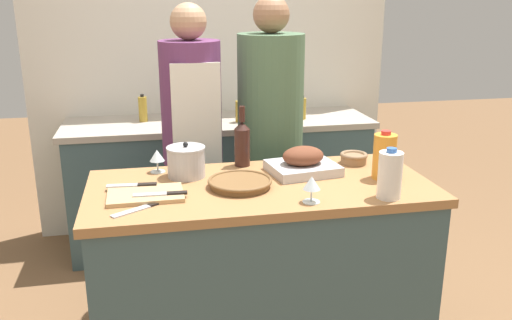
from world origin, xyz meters
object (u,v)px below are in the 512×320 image
(knife_paring, at_px, (162,194))
(knife_chef, at_px, (144,207))
(stand_mixer, at_px, (203,101))
(person_cook_aproned, at_px, (193,141))
(knife_bread, at_px, (134,185))
(person_cook_guest, at_px, (270,135))
(wicker_basket, at_px, (240,183))
(stock_pot, at_px, (186,162))
(roasting_pan, at_px, (303,163))
(milk_jug, at_px, (390,175))
(cutting_board, at_px, (146,195))
(condiment_bottle_extra, at_px, (143,109))
(wine_bottle_green, at_px, (242,142))
(condiment_bottle_tall, at_px, (302,108))
(mixing_bowl, at_px, (354,158))
(wine_glass_right, at_px, (157,157))
(condiment_bottle_short, at_px, (240,111))
(wine_glass_left, at_px, (312,184))
(juice_jug, at_px, (384,156))

(knife_paring, bearing_deg, knife_chef, -129.91)
(stand_mixer, height_order, person_cook_aproned, person_cook_aproned)
(knife_bread, height_order, person_cook_guest, person_cook_guest)
(wicker_basket, relative_size, stock_pot, 1.60)
(roasting_pan, bearing_deg, milk_jug, -56.61)
(wicker_basket, bearing_deg, cutting_board, -174.35)
(roasting_pan, distance_m, condiment_bottle_extra, 1.51)
(wine_bottle_green, xyz_separation_m, condiment_bottle_extra, (-0.47, 1.15, -0.05))
(wicker_basket, relative_size, person_cook_aproned, 0.17)
(roasting_pan, relative_size, condiment_bottle_tall, 2.08)
(stock_pot, xyz_separation_m, knife_chef, (-0.20, -0.36, -0.07))
(cutting_board, height_order, stock_pot, stock_pot)
(mixing_bowl, xyz_separation_m, wine_bottle_green, (-0.55, 0.08, 0.09))
(wicker_basket, height_order, knife_chef, wicker_basket)
(wine_glass_right, distance_m, condiment_bottle_tall, 1.44)
(mixing_bowl, bearing_deg, milk_jug, -93.99)
(knife_bread, relative_size, condiment_bottle_tall, 1.31)
(cutting_board, xyz_separation_m, mixing_bowl, (1.02, 0.27, 0.02))
(stock_pot, xyz_separation_m, wine_glass_right, (-0.13, 0.09, 0.00))
(mixing_bowl, height_order, stand_mixer, stand_mixer)
(condiment_bottle_short, bearing_deg, cutting_board, -115.08)
(cutting_board, height_order, person_cook_guest, person_cook_guest)
(mixing_bowl, distance_m, person_cook_guest, 0.59)
(condiment_bottle_tall, bearing_deg, knife_bread, -131.62)
(milk_jug, xyz_separation_m, wine_bottle_green, (-0.51, 0.56, 0.02))
(wicker_basket, xyz_separation_m, stand_mixer, (-0.02, 1.33, 0.11))
(wicker_basket, relative_size, person_cook_guest, 0.17)
(wine_glass_left, bearing_deg, person_cook_aproned, 111.94)
(stock_pot, distance_m, person_cook_guest, 0.75)
(milk_jug, xyz_separation_m, person_cook_guest, (-0.28, 0.98, -0.06))
(person_cook_guest, bearing_deg, mixing_bowl, -76.49)
(wine_glass_left, xyz_separation_m, person_cook_guest, (0.05, 0.97, -0.04))
(stand_mixer, bearing_deg, condiment_bottle_extra, 162.08)
(wicker_basket, height_order, stand_mixer, stand_mixer)
(wicker_basket, bearing_deg, knife_paring, -167.46)
(stand_mixer, bearing_deg, roasting_pan, -73.99)
(wicker_basket, xyz_separation_m, condiment_bottle_short, (0.23, 1.31, 0.04))
(wine_glass_left, xyz_separation_m, person_cook_aproned, (-0.39, 0.97, -0.05))
(wine_bottle_green, distance_m, knife_bread, 0.58)
(knife_paring, distance_m, condiment_bottle_extra, 1.53)
(wine_glass_right, distance_m, knife_bread, 0.26)
(person_cook_guest, bearing_deg, condiment_bottle_tall, 40.32)
(milk_jug, bearing_deg, mixing_bowl, 86.01)
(condiment_bottle_extra, bearing_deg, cutting_board, -89.82)
(wicker_basket, xyz_separation_m, wine_glass_left, (0.25, -0.24, 0.06))
(wicker_basket, height_order, milk_jug, milk_jug)
(milk_jug, height_order, wine_glass_right, milk_jug)
(juice_jug, bearing_deg, wine_bottle_green, 151.92)
(milk_jug, height_order, condiment_bottle_extra, milk_jug)
(wine_glass_left, relative_size, stand_mixer, 0.32)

